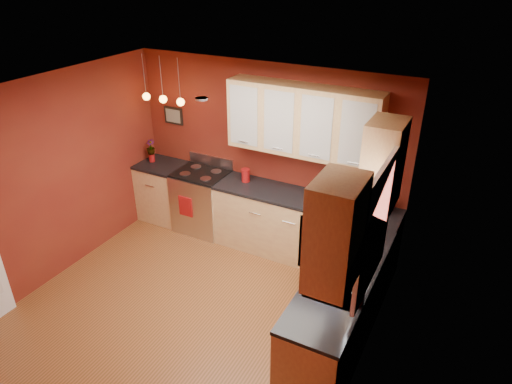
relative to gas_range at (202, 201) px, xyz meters
The scene contains 25 objects.
floor 2.08m from the gas_range, 62.94° to the right, with size 4.20×4.20×0.00m, color #97512C.
ceiling 2.93m from the gas_range, 62.94° to the right, with size 4.00×4.20×0.02m, color beige.
wall_back 1.27m from the gas_range, 18.02° to the left, with size 4.00×0.02×2.60m, color maroon.
wall_left 2.25m from the gas_range, 120.95° to the right, with size 0.02×4.20×2.60m, color maroon.
wall_right 3.53m from the gas_range, 31.66° to the right, with size 0.02×4.20×2.60m, color maroon.
base_cabinets_back_left 0.73m from the gas_range, behind, with size 0.70×0.60×0.90m, color #E6C27B.
base_cabinets_back_right 1.65m from the gas_range, ahead, with size 2.54×0.60×0.90m, color #E6C27B.
base_cabinets_right 2.95m from the gas_range, 27.27° to the right, with size 0.60×2.10×0.90m, color #E6C27B.
counter_back_left 0.85m from the gas_range, behind, with size 0.70×0.62×0.04m, color black.
counter_back_right 1.71m from the gas_range, ahead, with size 2.54×0.62×0.04m, color black.
counter_right 2.98m from the gas_range, 27.27° to the right, with size 0.62×2.10×0.04m, color black.
gas_range is the anchor object (origin of this frame).
dishwasher_front 2.04m from the gas_range, ahead, with size 0.60×0.02×0.80m, color silver.
sink 3.05m from the gas_range, 29.78° to the right, with size 0.50×0.70×0.33m.
window 3.48m from the gas_range, 27.40° to the right, with size 0.06×1.02×1.22m.
upper_cabinets_back 2.12m from the gas_range, ahead, with size 2.00×0.35×0.90m, color #E6C27B.
upper_cabinets_right 3.45m from the gas_range, 28.26° to the right, with size 0.35×1.95×0.90m, color #E6C27B.
wall_picture 1.36m from the gas_range, 156.09° to the left, with size 0.32×0.03×0.26m, color black.
pendant_lights 1.62m from the gas_range, behind, with size 0.71×0.11×0.66m.
red_canister 0.91m from the gas_range, ahead, with size 0.12×0.12×0.19m.
red_vase 1.06m from the gas_range, behind, with size 0.09×0.09×0.14m, color maroon.
flowers 1.15m from the gas_range, behind, with size 0.13×0.13×0.23m, color maroon.
coffee_maker 2.65m from the gas_range, ahead, with size 0.24×0.24×0.30m.
soap_pump 3.39m from the gas_range, 30.88° to the right, with size 0.09×0.09×0.20m, color silver.
dish_towel 0.34m from the gas_range, 103.05° to the right, with size 0.23×0.02×0.31m, color maroon.
Camera 1 is at (2.63, -3.23, 3.80)m, focal length 32.00 mm.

